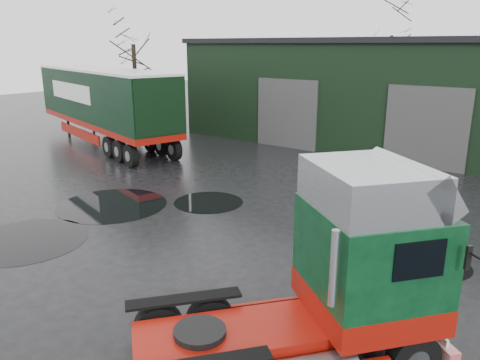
% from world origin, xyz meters
% --- Properties ---
extents(ground, '(100.00, 100.00, 0.00)m').
position_xyz_m(ground, '(0.00, 0.00, 0.00)').
color(ground, black).
extents(warehouse, '(32.40, 12.40, 6.30)m').
position_xyz_m(warehouse, '(2.00, 20.00, 3.16)').
color(warehouse, black).
rests_on(warehouse, ground).
extents(hero_tractor, '(5.99, 6.59, 3.91)m').
position_xyz_m(hero_tractor, '(4.50, -3.00, 1.95)').
color(hero_tractor, '#093218').
rests_on(hero_tractor, ground).
extents(trailer_left, '(15.07, 6.76, 4.60)m').
position_xyz_m(trailer_left, '(-15.32, 7.98, 2.30)').
color(trailer_left, silver).
rests_on(trailer_left, ground).
extents(tree_left, '(4.40, 4.40, 8.50)m').
position_xyz_m(tree_left, '(-17.00, 12.00, 4.25)').
color(tree_left, black).
rests_on(tree_left, ground).
extents(tree_back_a, '(4.40, 4.40, 9.50)m').
position_xyz_m(tree_back_a, '(-6.00, 30.00, 4.75)').
color(tree_back_a, black).
rests_on(tree_back_a, ground).
extents(puddle_0, '(3.80, 3.80, 0.01)m').
position_xyz_m(puddle_0, '(-5.03, -2.89, 0.00)').
color(puddle_0, black).
rests_on(puddle_0, ground).
extents(puddle_1, '(1.88, 1.88, 0.01)m').
position_xyz_m(puddle_1, '(5.70, 3.19, 0.00)').
color(puddle_1, black).
rests_on(puddle_1, ground).
extents(puddle_2, '(4.16, 4.16, 0.01)m').
position_xyz_m(puddle_2, '(-5.64, 0.92, 0.00)').
color(puddle_2, black).
rests_on(puddle_2, ground).
extents(puddle_3, '(1.65, 1.65, 0.01)m').
position_xyz_m(puddle_3, '(3.25, -3.66, 0.00)').
color(puddle_3, black).
rests_on(puddle_3, ground).
extents(puddle_4, '(2.71, 2.71, 0.01)m').
position_xyz_m(puddle_4, '(-2.93, 3.42, 0.00)').
color(puddle_4, black).
rests_on(puddle_4, ground).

